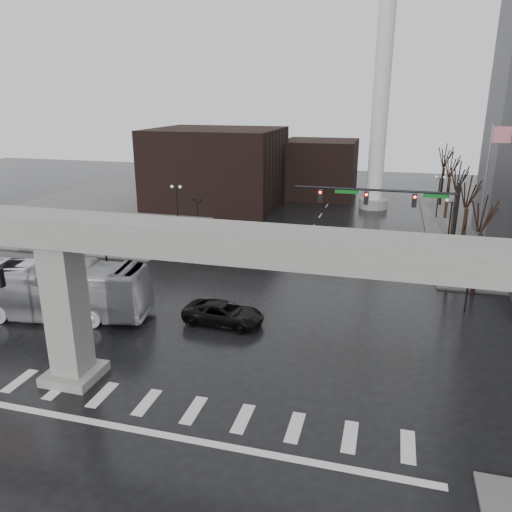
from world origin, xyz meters
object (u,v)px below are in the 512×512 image
object	(u,v)px
signal_mast_arm	(402,209)
far_car	(270,245)
city_bus	(46,289)
pickup_truck	(224,313)

from	to	relation	value
signal_mast_arm	far_car	xyz separation A→B (m)	(-11.40, 4.87, -5.08)
city_bus	far_car	size ratio (longest dim) A/B	3.09
signal_mast_arm	far_car	size ratio (longest dim) A/B	2.76
signal_mast_arm	city_bus	distance (m)	25.82
signal_mast_arm	pickup_truck	xyz separation A→B (m)	(-10.61, -10.66, -5.11)
pickup_truck	signal_mast_arm	bearing A→B (deg)	-41.81
signal_mast_arm	city_bus	size ratio (longest dim) A/B	0.89
signal_mast_arm	city_bus	bearing A→B (deg)	-150.49
pickup_truck	city_bus	distance (m)	11.80
far_car	signal_mast_arm	bearing A→B (deg)	-34.62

